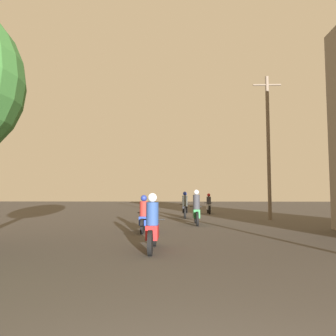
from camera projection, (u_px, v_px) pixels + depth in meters
The scene contains 6 objects.
motorcycle_red at pixel (152, 227), 8.47m from camera, with size 0.60×2.04×1.48m.
motorcycle_blue at pixel (144, 217), 12.54m from camera, with size 0.60×1.86×1.42m.
motorcycle_green at pixel (196, 211), 15.52m from camera, with size 0.60×2.06×1.66m.
motorcycle_black at pixel (185, 207), 19.94m from camera, with size 0.60×2.02×1.59m.
motorcycle_silver at pixel (209, 206), 23.98m from camera, with size 0.60×1.90×1.49m.
utility_pole_far at pixel (268, 144), 18.71m from camera, with size 1.60×0.20×8.27m.
Camera 1 is at (-0.18, -1.50, 1.47)m, focal length 35.00 mm.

